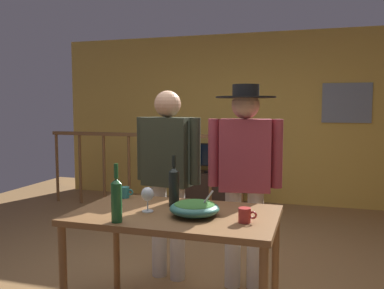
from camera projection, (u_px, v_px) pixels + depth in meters
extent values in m
plane|color=olive|center=(188.00, 287.00, 3.32)|extent=(8.27, 8.27, 0.00)
cube|color=gold|center=(250.00, 118.00, 6.23)|extent=(6.22, 0.10, 2.59)
cube|color=slate|center=(347.00, 103.00, 5.74)|extent=(0.67, 0.03, 0.57)
cylinder|color=brown|center=(57.00, 168.00, 6.27)|extent=(0.04, 0.04, 1.05)
cylinder|color=brown|center=(80.00, 169.00, 6.15)|extent=(0.04, 0.04, 1.05)
cylinder|color=brown|center=(104.00, 170.00, 6.03)|extent=(0.04, 0.04, 1.05)
cylinder|color=brown|center=(129.00, 172.00, 5.91)|extent=(0.04, 0.04, 1.05)
cylinder|color=brown|center=(155.00, 173.00, 5.79)|extent=(0.04, 0.04, 1.05)
cylinder|color=brown|center=(182.00, 175.00, 5.67)|extent=(0.04, 0.04, 1.05)
cylinder|color=brown|center=(210.00, 176.00, 5.55)|extent=(0.04, 0.04, 1.05)
cylinder|color=brown|center=(240.00, 178.00, 5.43)|extent=(0.04, 0.04, 1.05)
cube|color=brown|center=(141.00, 135.00, 5.80)|extent=(2.96, 0.07, 0.05)
cube|color=brown|center=(240.00, 174.00, 5.43)|extent=(0.10, 0.10, 1.15)
cube|color=#38281E|center=(211.00, 188.00, 6.15)|extent=(0.90, 0.40, 0.48)
cube|color=black|center=(212.00, 172.00, 6.12)|extent=(0.20, 0.12, 0.02)
cylinder|color=black|center=(212.00, 169.00, 6.12)|extent=(0.03, 0.03, 0.08)
cube|color=black|center=(211.00, 155.00, 6.07)|extent=(0.59, 0.06, 0.35)
cube|color=black|center=(211.00, 155.00, 6.04)|extent=(0.55, 0.01, 0.31)
cube|color=brown|center=(175.00, 215.00, 2.63)|extent=(1.32, 0.78, 0.04)
cylinder|color=brown|center=(63.00, 284.00, 2.52)|extent=(0.05, 0.05, 0.76)
cylinder|color=brown|center=(116.00, 247.00, 3.19)|extent=(0.05, 0.05, 0.76)
cylinder|color=brown|center=(275.00, 265.00, 2.83)|extent=(0.05, 0.05, 0.76)
ellipsoid|color=#337060|center=(195.00, 208.00, 2.54)|extent=(0.32, 0.32, 0.09)
ellipsoid|color=#38702D|center=(195.00, 205.00, 2.54)|extent=(0.26, 0.26, 0.04)
cylinder|color=silver|center=(204.00, 203.00, 2.52)|extent=(0.12, 0.01, 0.16)
cylinder|color=silver|center=(148.00, 211.00, 2.64)|extent=(0.08, 0.08, 0.01)
cylinder|color=silver|center=(148.00, 205.00, 2.64)|extent=(0.01, 0.01, 0.07)
ellipsoid|color=silver|center=(147.00, 194.00, 2.63)|extent=(0.08, 0.08, 0.09)
cylinder|color=#1E5628|center=(117.00, 203.00, 2.40)|extent=(0.07, 0.07, 0.23)
cone|color=#1E5628|center=(116.00, 181.00, 2.38)|extent=(0.07, 0.07, 0.03)
cylinder|color=#1E5628|center=(116.00, 171.00, 2.38)|extent=(0.02, 0.02, 0.09)
cylinder|color=black|center=(174.00, 189.00, 2.78)|extent=(0.07, 0.07, 0.24)
cone|color=black|center=(174.00, 169.00, 2.76)|extent=(0.07, 0.07, 0.03)
cylinder|color=black|center=(174.00, 161.00, 2.76)|extent=(0.03, 0.03, 0.08)
cylinder|color=teal|center=(124.00, 192.00, 3.04)|extent=(0.07, 0.07, 0.08)
torus|color=teal|center=(130.00, 192.00, 3.03)|extent=(0.05, 0.01, 0.05)
cylinder|color=#B7332D|center=(245.00, 215.00, 2.39)|extent=(0.08, 0.08, 0.09)
torus|color=#B7332D|center=(253.00, 215.00, 2.38)|extent=(0.05, 0.01, 0.05)
cylinder|color=beige|center=(178.00, 233.00, 3.44)|extent=(0.13, 0.13, 0.81)
cylinder|color=beige|center=(159.00, 230.00, 3.51)|extent=(0.13, 0.13, 0.81)
cube|color=#2D3323|center=(168.00, 151.00, 3.41)|extent=(0.44, 0.28, 0.58)
cylinder|color=#2D3323|center=(195.00, 151.00, 3.30)|extent=(0.09, 0.09, 0.55)
cylinder|color=#2D3323|center=(142.00, 148.00, 3.52)|extent=(0.09, 0.09, 0.55)
sphere|color=tan|center=(168.00, 104.00, 3.37)|extent=(0.22, 0.22, 0.22)
cylinder|color=beige|center=(255.00, 240.00, 3.27)|extent=(0.13, 0.13, 0.81)
cylinder|color=beige|center=(233.00, 239.00, 3.30)|extent=(0.13, 0.13, 0.81)
cube|color=#9E3842|center=(245.00, 155.00, 3.22)|extent=(0.43, 0.28, 0.57)
cylinder|color=#9E3842|center=(277.00, 154.00, 3.18)|extent=(0.09, 0.09, 0.55)
cylinder|color=#9E3842|center=(214.00, 153.00, 3.25)|extent=(0.09, 0.09, 0.55)
sphere|color=#D8A884|center=(246.00, 105.00, 3.18)|extent=(0.22, 0.22, 0.22)
cylinder|color=black|center=(246.00, 97.00, 3.17)|extent=(0.47, 0.47, 0.01)
cylinder|color=black|center=(246.00, 91.00, 3.17)|extent=(0.21, 0.21, 0.10)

